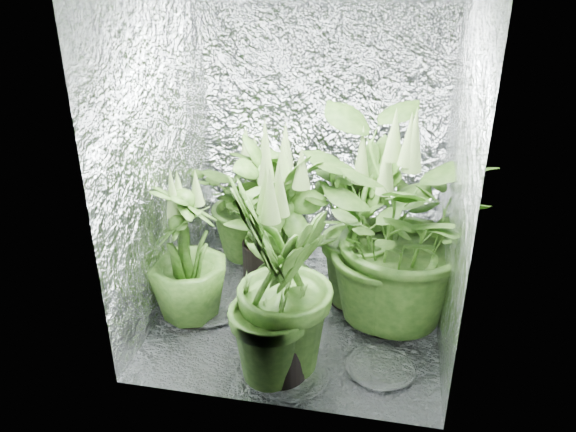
% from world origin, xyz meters
% --- Properties ---
extents(ground, '(1.60, 1.60, 0.00)m').
position_xyz_m(ground, '(0.00, 0.00, 0.00)').
color(ground, silver).
rests_on(ground, ground).
extents(walls, '(1.62, 1.62, 2.00)m').
position_xyz_m(walls, '(0.00, 0.00, 1.00)').
color(walls, silver).
rests_on(walls, ground).
extents(plant_a, '(0.80, 0.80, 0.94)m').
position_xyz_m(plant_a, '(-0.43, 0.57, 0.44)').
color(plant_a, black).
rests_on(plant_a, ground).
extents(plant_b, '(0.64, 0.64, 1.04)m').
position_xyz_m(plant_b, '(-0.28, 0.30, 0.46)').
color(plant_b, black).
rests_on(plant_b, ground).
extents(plant_c, '(0.54, 0.54, 1.09)m').
position_xyz_m(plant_c, '(0.31, 0.17, 0.49)').
color(plant_c, black).
rests_on(plant_c, ground).
extents(plant_d, '(0.65, 0.65, 0.91)m').
position_xyz_m(plant_d, '(-0.62, -0.19, 0.42)').
color(plant_d, black).
rests_on(plant_d, ground).
extents(plant_e, '(1.10, 1.10, 1.28)m').
position_xyz_m(plant_e, '(0.51, -0.04, 0.61)').
color(plant_e, black).
rests_on(plant_e, ground).
extents(plant_f, '(0.75, 0.75, 1.13)m').
position_xyz_m(plant_f, '(-0.07, -0.10, 0.52)').
color(plant_f, black).
rests_on(plant_f, ground).
extents(plant_g, '(0.69, 0.69, 1.17)m').
position_xyz_m(plant_g, '(0.00, -0.61, 0.55)').
color(plant_g, black).
rests_on(plant_g, ground).
extents(circulation_fan, '(0.19, 0.29, 0.35)m').
position_xyz_m(circulation_fan, '(0.60, 0.18, 0.15)').
color(circulation_fan, black).
rests_on(circulation_fan, ground).
extents(plant_label, '(0.06, 0.04, 0.08)m').
position_xyz_m(plant_label, '(0.06, -0.64, 0.30)').
color(plant_label, white).
rests_on(plant_label, plant_g).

